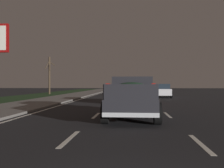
{
  "coord_description": "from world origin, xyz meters",
  "views": [
    {
      "loc": [
        -2.51,
        -0.01,
        1.54
      ],
      "look_at": [
        10.73,
        0.96,
        1.53
      ],
      "focal_mm": 44.46,
      "sensor_mm": 36.0,
      "label": 1
    }
  ],
  "objects_px": {
    "pickup_truck": "(132,96)",
    "bare_tree_far": "(49,75)",
    "sedan_red": "(132,93)",
    "sedan_white": "(162,90)"
  },
  "relations": [
    {
      "from": "sedan_white",
      "to": "bare_tree_far",
      "type": "height_order",
      "value": "bare_tree_far"
    },
    {
      "from": "sedan_white",
      "to": "sedan_red",
      "type": "bearing_deg",
      "value": 161.07
    },
    {
      "from": "pickup_truck",
      "to": "bare_tree_far",
      "type": "xyz_separation_m",
      "value": [
        28.77,
        12.53,
        1.96
      ]
    },
    {
      "from": "pickup_truck",
      "to": "sedan_white",
      "type": "relative_size",
      "value": 1.23
    },
    {
      "from": "pickup_truck",
      "to": "sedan_red",
      "type": "relative_size",
      "value": 1.24
    },
    {
      "from": "pickup_truck",
      "to": "sedan_red",
      "type": "xyz_separation_m",
      "value": [
        9.59,
        0.01,
        -0.2
      ]
    },
    {
      "from": "sedan_white",
      "to": "pickup_truck",
      "type": "bearing_deg",
      "value": 170.15
    },
    {
      "from": "sedan_red",
      "to": "sedan_white",
      "type": "bearing_deg",
      "value": -18.93
    },
    {
      "from": "sedan_white",
      "to": "bare_tree_far",
      "type": "xyz_separation_m",
      "value": [
        9.25,
        15.92,
        2.16
      ]
    },
    {
      "from": "sedan_white",
      "to": "sedan_red",
      "type": "xyz_separation_m",
      "value": [
        -9.92,
        3.4,
        0.0
      ]
    }
  ]
}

